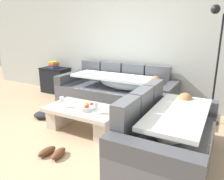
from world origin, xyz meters
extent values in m
plane|color=tan|center=(0.00, 0.00, 0.00)|extent=(14.00, 14.00, 0.00)
cube|color=#B8BDB7|center=(0.00, 2.15, 1.35)|extent=(9.00, 0.10, 2.70)
cube|color=#55575E|center=(-0.16, 1.60, 0.21)|extent=(2.48, 0.92, 0.42)
cube|color=#55575E|center=(-0.96, 1.98, 0.65)|extent=(0.50, 0.16, 0.46)
cube|color=#55575E|center=(-0.43, 1.98, 0.65)|extent=(0.50, 0.16, 0.46)
cube|color=#55575E|center=(0.10, 1.98, 0.65)|extent=(0.50, 0.16, 0.46)
cube|color=#55575E|center=(0.63, 1.98, 0.65)|extent=(0.50, 0.16, 0.46)
cube|color=#44454B|center=(-1.31, 1.60, 0.52)|extent=(0.18, 0.92, 0.20)
cube|color=#44454B|center=(0.98, 1.60, 0.52)|extent=(0.18, 0.92, 0.20)
cube|color=#4C4C56|center=(0.71, 1.59, 0.47)|extent=(0.36, 0.28, 0.11)
sphere|color=#936B4C|center=(0.71, 1.55, 0.64)|extent=(0.21, 0.21, 0.21)
sphere|color=#9E7042|center=(0.71, 1.55, 0.67)|extent=(0.20, 0.20, 0.20)
ellipsoid|color=silver|center=(0.09, 1.55, 0.56)|extent=(1.10, 0.44, 0.28)
cube|color=silver|center=(-0.16, 1.53, 0.66)|extent=(1.70, 0.60, 0.05)
cube|color=silver|center=(-0.16, 1.16, 0.23)|extent=(1.44, 0.04, 0.38)
cube|color=#55575E|center=(1.36, 0.16, 0.21)|extent=(0.92, 1.74, 0.42)
cube|color=#55575E|center=(0.98, -0.30, 0.65)|extent=(0.16, 0.43, 0.46)
cube|color=#55575E|center=(0.98, 0.16, 0.65)|extent=(0.16, 0.43, 0.46)
cube|color=#55575E|center=(0.98, 0.62, 0.65)|extent=(0.16, 0.43, 0.46)
cube|color=#44454B|center=(1.36, -0.63, 0.52)|extent=(0.92, 0.18, 0.20)
cube|color=#44454B|center=(1.36, 0.94, 0.52)|extent=(0.92, 0.18, 0.20)
cube|color=#2D6660|center=(1.37, 0.67, 0.47)|extent=(0.28, 0.36, 0.11)
sphere|color=beige|center=(1.41, 0.67, 0.64)|extent=(0.21, 0.21, 0.21)
sphere|color=#9E7042|center=(1.41, 0.67, 0.67)|extent=(0.20, 0.20, 0.20)
ellipsoid|color=white|center=(1.41, 0.05, 0.56)|extent=(0.44, 0.82, 0.28)
cube|color=white|center=(1.43, 0.16, 0.66)|extent=(0.60, 1.27, 0.05)
cube|color=white|center=(1.80, 0.16, 0.23)|extent=(0.04, 1.08, 0.38)
cube|color=beige|center=(-0.10, 0.39, 0.35)|extent=(1.20, 0.68, 0.06)
cube|color=beige|center=(-0.56, 0.39, 0.16)|extent=(0.20, 0.54, 0.32)
cube|color=beige|center=(0.36, 0.39, 0.16)|extent=(0.20, 0.54, 0.32)
cylinder|color=silver|center=(0.00, 0.35, 0.42)|extent=(0.28, 0.28, 0.07)
sphere|color=red|center=(0.05, 0.43, 0.44)|extent=(0.08, 0.08, 0.08)
sphere|color=orange|center=(0.01, 0.34, 0.44)|extent=(0.08, 0.08, 0.08)
sphere|color=gold|center=(-0.04, 0.40, 0.44)|extent=(0.08, 0.08, 0.08)
sphere|color=#AB1F1F|center=(0.05, 0.28, 0.44)|extent=(0.08, 0.08, 0.08)
cylinder|color=silver|center=(-0.42, 0.27, 0.38)|extent=(0.06, 0.06, 0.01)
cylinder|color=silver|center=(-0.42, 0.27, 0.42)|extent=(0.01, 0.01, 0.07)
cylinder|color=silver|center=(-0.42, 0.27, 0.50)|extent=(0.07, 0.07, 0.08)
cylinder|color=silver|center=(0.21, 0.30, 0.38)|extent=(0.06, 0.06, 0.01)
cylinder|color=silver|center=(0.21, 0.30, 0.42)|extent=(0.01, 0.01, 0.07)
cylinder|color=silver|center=(0.21, 0.30, 0.50)|extent=(0.07, 0.07, 0.08)
cube|color=white|center=(0.19, 0.37, 0.39)|extent=(0.34, 0.30, 0.01)
cube|color=black|center=(-2.02, 1.85, 0.31)|extent=(0.70, 0.42, 0.62)
cube|color=black|center=(-2.02, 1.85, 0.63)|extent=(0.72, 0.44, 0.02)
cube|color=#2D569E|center=(-2.03, 1.85, 0.66)|extent=(0.18, 0.23, 0.04)
cube|color=#338C59|center=(-2.05, 1.86, 0.69)|extent=(0.14, 0.18, 0.02)
cube|color=red|center=(-2.03, 1.85, 0.72)|extent=(0.16, 0.22, 0.04)
cube|color=#B76623|center=(-2.03, 1.86, 0.75)|extent=(0.17, 0.24, 0.03)
cube|color=gold|center=(-2.04, 1.84, 0.79)|extent=(0.15, 0.19, 0.04)
cylinder|color=black|center=(1.70, 1.68, 0.01)|extent=(0.28, 0.28, 0.02)
cylinder|color=black|center=(1.70, 1.68, 0.92)|extent=(0.03, 0.03, 1.80)
sphere|color=black|center=(1.58, 1.58, 1.88)|extent=(0.14, 0.14, 0.14)
ellipsoid|color=#59331E|center=(-0.09, -0.44, 0.04)|extent=(0.16, 0.28, 0.09)
ellipsoid|color=#59331E|center=(0.08, -0.41, 0.04)|extent=(0.16, 0.29, 0.09)
ellipsoid|color=#232328|center=(-1.03, 0.46, 0.06)|extent=(0.51, 0.51, 0.12)
camera|label=1|loc=(1.85, -2.24, 1.59)|focal=34.62mm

